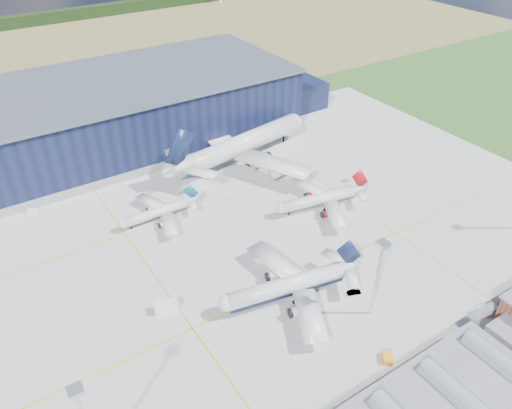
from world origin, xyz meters
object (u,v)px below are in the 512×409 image
object	(u,v)px
airliner_red	(319,194)
airliner_regional	(156,208)
light_mast_center	(379,267)
car_b	(354,292)
gse_cart_a	(260,260)
airliner_navy	(286,279)
gse_tug_b	(387,358)
gse_van_c	(486,311)
gse_cart_b	(33,212)
gse_tug_c	(261,161)
gse_van_a	(166,306)
airliner_widebody	(245,133)
hangar	(144,109)

from	to	relation	value
airliner_red	airliner_regional	bearing A→B (deg)	-14.65
light_mast_center	car_b	world-z (taller)	light_mast_center
gse_cart_a	airliner_navy	bearing A→B (deg)	-119.58
gse_tug_b	gse_van_c	distance (m)	31.18
light_mast_center	gse_cart_b	distance (m)	111.34
car_b	airliner_navy	bearing A→B (deg)	81.10
gse_tug_c	gse_van_c	distance (m)	95.39
gse_van_c	car_b	bearing A→B (deg)	59.80
gse_tug_c	gse_van_c	size ratio (longest dim) A/B	0.69
airliner_regional	gse_cart_a	distance (m)	38.50
airliner_red	gse_tug_b	bearing A→B (deg)	76.90
airliner_navy	gse_tug_b	distance (m)	30.39
gse_van_a	car_b	distance (m)	48.97
airliner_widebody	gse_tug_c	world-z (taller)	airliner_widebody
gse_cart_a	gse_cart_b	world-z (taller)	gse_cart_b
gse_cart_a	gse_tug_b	bearing A→B (deg)	-103.66
airliner_red	light_mast_center	bearing A→B (deg)	78.28
gse_van_a	airliner_red	bearing A→B (deg)	-61.09
gse_van_c	airliner_widebody	bearing A→B (deg)	20.10
gse_cart_a	gse_cart_b	bearing A→B (deg)	108.71
car_b	airliner_widebody	bearing A→B (deg)	8.84
hangar	car_b	xyz separation A→B (m)	(8.42, -117.33, -11.00)
gse_tug_b	gse_cart_b	world-z (taller)	gse_tug_b
hangar	gse_cart_b	bearing A→B (deg)	-148.61
gse_tug_b	gse_tug_c	size ratio (longest dim) A/B	0.95
airliner_red	airliner_widebody	world-z (taller)	airliner_widebody
airliner_regional	gse_tug_c	bearing A→B (deg)	-164.68
airliner_widebody	gse_van_c	size ratio (longest dim) A/B	13.21
airliner_navy	airliner_red	size ratio (longest dim) A/B	1.21
hangar	light_mast_center	world-z (taller)	hangar
airliner_widebody	airliner_regional	bearing A→B (deg)	-167.41
gse_cart_a	gse_cart_b	size ratio (longest dim) A/B	0.84
light_mast_center	airliner_widebody	bearing A→B (deg)	79.25
light_mast_center	gse_tug_c	size ratio (longest dim) A/B	6.63
airliner_navy	airliner_red	xyz separation A→B (m)	(33.27, 27.48, -1.16)
light_mast_center	gse_tug_b	world-z (taller)	light_mast_center
light_mast_center	airliner_navy	size ratio (longest dim) A/B	0.56
airliner_navy	airliner_widebody	size ratio (longest dim) A/B	0.62
light_mast_center	gse_tug_b	size ratio (longest dim) A/B	7.01
airliner_widebody	gse_tug_b	world-z (taller)	airliner_widebody
airliner_navy	gse_van_c	bearing A→B (deg)	151.19
airliner_regional	gse_cart_a	size ratio (longest dim) A/B	10.33
gse_cart_a	car_b	bearing A→B (deg)	-81.64
airliner_navy	gse_van_c	xyz separation A→B (m)	(38.77, -32.19, -5.50)
gse_van_a	gse_van_c	distance (m)	80.57
gse_tug_c	gse_tug_b	bearing A→B (deg)	-118.23
airliner_regional	car_b	bearing A→B (deg)	117.23
airliner_red	airliner_regional	xyz separation A→B (m)	(-47.09, 22.89, -1.00)
hangar	airliner_regional	size ratio (longest dim) A/B	5.18
airliner_regional	gse_cart_a	world-z (taller)	airliner_regional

